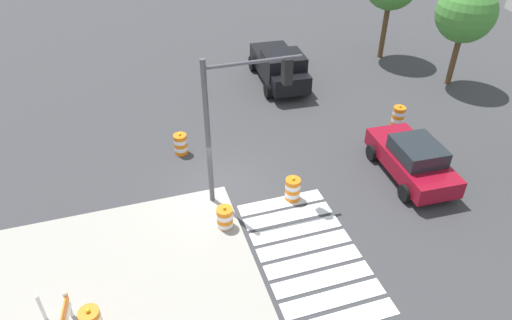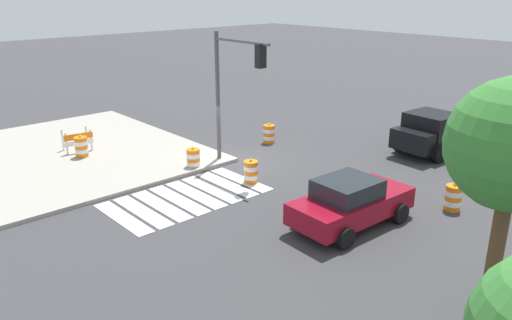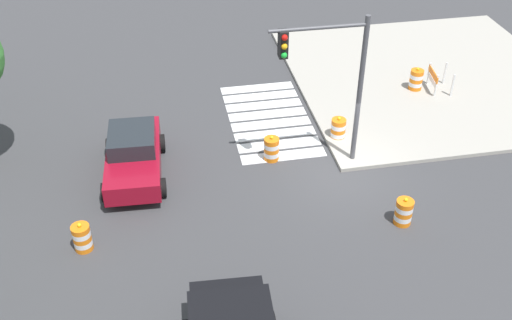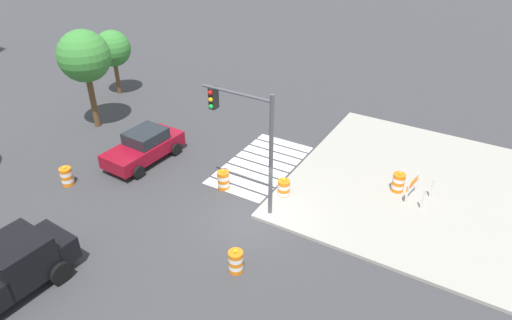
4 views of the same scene
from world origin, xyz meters
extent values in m
plane|color=#38383A|center=(0.00, 0.00, 0.00)|extent=(120.00, 120.00, 0.00)
cube|color=silver|center=(1.38, 1.80, 0.01)|extent=(0.60, 3.20, 0.02)
cube|color=silver|center=(2.12, 1.80, 0.01)|extent=(0.60, 3.20, 0.02)
cube|color=silver|center=(2.88, 1.80, 0.01)|extent=(0.60, 3.20, 0.02)
cube|color=silver|center=(3.62, 1.80, 0.01)|extent=(0.60, 3.20, 0.02)
cube|color=silver|center=(4.38, 1.80, 0.01)|extent=(0.60, 3.20, 0.02)
cube|color=silver|center=(5.12, 1.80, 0.01)|extent=(0.60, 3.20, 0.02)
cube|color=silver|center=(5.88, 1.80, 0.01)|extent=(0.60, 3.20, 0.02)
cube|color=silver|center=(6.62, 1.80, 0.01)|extent=(0.60, 3.20, 0.02)
cube|color=maroon|center=(1.29, 7.23, 0.68)|extent=(4.39, 2.05, 0.70)
cube|color=#1E2328|center=(1.54, 7.21, 1.33)|extent=(1.98, 1.69, 0.60)
cylinder|color=black|center=(-0.10, 6.34, 0.33)|extent=(0.67, 0.27, 0.66)
cylinder|color=black|center=(-0.01, 8.24, 0.33)|extent=(0.67, 0.27, 0.66)
cylinder|color=black|center=(2.59, 6.21, 0.33)|extent=(0.67, 0.27, 0.66)
cylinder|color=black|center=(2.69, 8.11, 0.33)|extent=(0.67, 0.27, 0.66)
cube|color=black|center=(-9.41, 5.19, 0.87)|extent=(2.62, 2.15, 0.90)
cube|color=black|center=(-7.31, 5.06, 1.17)|extent=(2.02, 2.11, 1.50)
cube|color=black|center=(-6.21, 5.00, 0.87)|extent=(1.51, 1.98, 0.90)
cylinder|color=black|center=(-6.45, 6.03, 0.42)|extent=(0.86, 0.35, 0.84)
cylinder|color=black|center=(-6.58, 4.00, 0.42)|extent=(0.86, 0.35, 0.84)
cylinder|color=black|center=(-9.84, 6.24, 0.42)|extent=(0.86, 0.35, 0.84)
cylinder|color=black|center=(-9.97, 4.21, 0.42)|extent=(0.86, 0.35, 0.84)
cylinder|color=orange|center=(1.28, 2.28, 0.09)|extent=(0.56, 0.56, 0.18)
cylinder|color=white|center=(1.28, 2.28, 0.27)|extent=(0.56, 0.56, 0.18)
cylinder|color=orange|center=(1.28, 2.28, 0.45)|extent=(0.56, 0.56, 0.18)
cylinder|color=white|center=(1.28, 2.28, 0.63)|extent=(0.56, 0.56, 0.18)
cylinder|color=orange|center=(1.28, 2.28, 0.81)|extent=(0.56, 0.56, 0.18)
sphere|color=yellow|center=(1.28, 2.28, 0.96)|extent=(0.12, 0.12, 0.12)
cylinder|color=orange|center=(2.07, -0.49, 0.09)|extent=(0.56, 0.56, 0.18)
cylinder|color=white|center=(2.07, -0.49, 0.27)|extent=(0.56, 0.56, 0.18)
cylinder|color=orange|center=(2.07, -0.49, 0.45)|extent=(0.56, 0.56, 0.18)
cylinder|color=white|center=(2.07, -0.49, 0.63)|extent=(0.56, 0.56, 0.18)
cylinder|color=orange|center=(2.07, -0.49, 0.81)|extent=(0.56, 0.56, 0.18)
sphere|color=yellow|center=(2.07, -0.49, 0.96)|extent=(0.12, 0.12, 0.12)
cylinder|color=orange|center=(-2.25, 8.89, 0.09)|extent=(0.56, 0.56, 0.18)
cylinder|color=white|center=(-2.25, 8.89, 0.27)|extent=(0.56, 0.56, 0.18)
cylinder|color=orange|center=(-2.25, 8.89, 0.45)|extent=(0.56, 0.56, 0.18)
cylinder|color=white|center=(-2.25, 8.89, 0.63)|extent=(0.56, 0.56, 0.18)
cylinder|color=orange|center=(-2.25, 8.89, 0.81)|extent=(0.56, 0.56, 0.18)
sphere|color=yellow|center=(-2.25, 8.89, 0.96)|extent=(0.12, 0.12, 0.12)
cylinder|color=orange|center=(-2.94, -1.13, 0.09)|extent=(0.56, 0.56, 0.18)
cylinder|color=white|center=(-2.94, -1.13, 0.27)|extent=(0.56, 0.56, 0.18)
cylinder|color=orange|center=(-2.94, -1.13, 0.45)|extent=(0.56, 0.56, 0.18)
cylinder|color=white|center=(-2.94, -1.13, 0.63)|extent=(0.56, 0.56, 0.18)
cylinder|color=orange|center=(-2.94, -1.13, 0.81)|extent=(0.56, 0.56, 0.18)
sphere|color=yellow|center=(-2.94, -1.13, 0.96)|extent=(0.12, 0.12, 0.12)
cylinder|color=white|center=(5.04, -4.89, 0.78)|extent=(0.56, 0.56, 0.18)
cylinder|color=orange|center=(5.04, -4.89, 0.96)|extent=(0.56, 0.56, 0.18)
sphere|color=yellow|center=(5.04, -4.89, 1.11)|extent=(0.12, 0.12, 0.12)
cube|color=silver|center=(4.30, -5.48, 0.65)|extent=(0.08, 0.08, 1.00)
cube|color=silver|center=(4.20, -6.17, 0.65)|extent=(0.08, 0.08, 1.00)
cube|color=orange|center=(4.85, -5.54, 0.90)|extent=(1.29, 0.23, 0.28)
cylinder|color=#4C4C51|center=(0.60, -0.60, 2.90)|extent=(0.18, 0.18, 5.50)
cylinder|color=#4C4C51|center=(0.61, 1.00, 5.35)|extent=(0.15, 3.20, 0.12)
cube|color=black|center=(0.62, 2.12, 4.90)|extent=(0.36, 0.28, 0.90)
sphere|color=red|center=(0.43, 2.12, 5.20)|extent=(0.20, 0.20, 0.20)
sphere|color=#F2A514|center=(0.43, 2.12, 4.90)|extent=(0.20, 0.20, 0.20)
sphere|color=green|center=(0.43, 2.12, 4.60)|extent=(0.20, 0.20, 0.20)
cylinder|color=brown|center=(-5.17, 13.81, 1.41)|extent=(0.30, 0.30, 2.82)
sphere|color=#478C38|center=(-5.17, 13.81, 3.85)|extent=(2.95, 2.95, 2.95)
cylinder|color=brown|center=(-9.50, 12.15, 1.67)|extent=(0.30, 0.30, 3.34)
camera|label=1|loc=(13.40, -2.95, 11.21)|focal=32.34mm
camera|label=2|loc=(13.63, 16.28, 7.45)|focal=35.50mm
camera|label=3|loc=(-16.41, 6.21, 13.07)|focal=42.41mm
camera|label=4|loc=(-13.06, -7.97, 12.23)|focal=31.59mm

